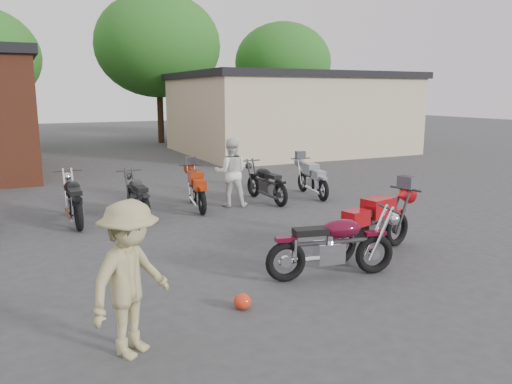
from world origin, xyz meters
name	(u,v)px	position (x,y,z in m)	size (l,w,h in m)	color
ground	(286,275)	(0.00, 0.00, 0.00)	(90.00, 90.00, 0.00)	#353538
stucco_building	(289,116)	(8.50, 15.00, 1.75)	(10.00, 8.00, 3.50)	tan
tree_2	(159,65)	(4.00, 22.00, 4.40)	(7.04, 7.04, 8.80)	#1B5917
tree_3	(283,77)	(12.00, 22.00, 3.80)	(6.08, 6.08, 7.60)	#1B5917
vintage_motorcycle	(334,241)	(0.62, -0.38, 0.59)	(2.03, 0.67, 1.18)	#520A1E
sportbike	(373,221)	(1.92, 0.29, 0.60)	(2.09, 0.69, 1.21)	#B00E14
helmet	(242,301)	(-1.14, -0.83, 0.11)	(0.24, 0.24, 0.22)	red
person_light	(231,173)	(1.15, 4.94, 0.86)	(0.84, 0.65, 1.73)	silver
person_tan	(131,279)	(-2.69, -1.36, 0.87)	(1.12, 0.64, 1.74)	tan
row_bike_2	(73,197)	(-2.63, 4.92, 0.59)	(2.04, 0.67, 1.18)	black
row_bike_3	(137,193)	(-1.22, 4.91, 0.55)	(1.88, 0.62, 1.09)	black
row_bike_4	(197,187)	(0.28, 5.08, 0.55)	(1.89, 0.63, 1.10)	#B1310E
row_bike_5	(266,181)	(2.20, 5.05, 0.56)	(1.93, 0.64, 1.12)	black
row_bike_6	(312,177)	(3.68, 5.12, 0.54)	(1.86, 0.62, 1.08)	gray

